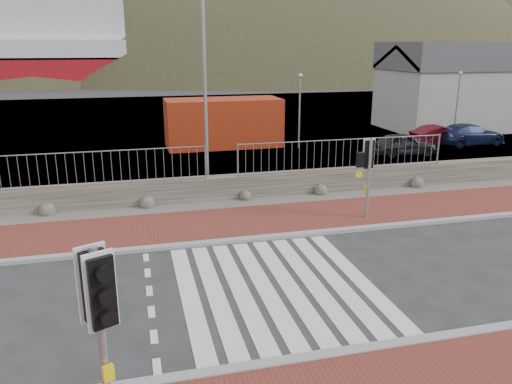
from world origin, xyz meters
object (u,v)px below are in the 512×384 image
object	(u,v)px
streetlight	(208,84)
shipping_container	(223,123)
traffic_signal_far	(369,161)
traffic_signal_near	(98,302)
car_b	(440,135)
car_a	(404,144)
car_c	(470,134)

from	to	relation	value
streetlight	shipping_container	xyz separation A→B (m)	(2.26, 9.38, -2.87)
traffic_signal_far	traffic_signal_near	bearing A→B (deg)	49.22
traffic_signal_near	car_b	size ratio (longest dim) A/B	0.87
traffic_signal_near	car_b	bearing A→B (deg)	21.98
traffic_signal_far	streetlight	size ratio (longest dim) A/B	0.37
streetlight	car_a	distance (m)	12.51
car_b	car_c	xyz separation A→B (m)	(1.72, -0.30, 0.03)
car_b	shipping_container	bearing A→B (deg)	76.05
traffic_signal_far	car_a	bearing A→B (deg)	-121.69
traffic_signal_near	car_b	world-z (taller)	traffic_signal_near
car_b	car_c	size ratio (longest dim) A/B	0.83
car_c	shipping_container	bearing A→B (deg)	75.10
traffic_signal_far	car_a	size ratio (longest dim) A/B	0.80
traffic_signal_near	traffic_signal_far	world-z (taller)	traffic_signal_near
streetlight	traffic_signal_near	bearing A→B (deg)	-111.34
shipping_container	car_a	bearing A→B (deg)	-28.89
car_a	car_c	size ratio (longest dim) A/B	0.82
traffic_signal_near	car_c	bearing A→B (deg)	18.90
traffic_signal_far	shipping_container	bearing A→B (deg)	-75.85
streetlight	car_b	bearing A→B (deg)	19.00
traffic_signal_far	car_b	xyz separation A→B (m)	(9.97, 10.71, -1.42)
traffic_signal_far	shipping_container	size ratio (longest dim) A/B	0.42
shipping_container	streetlight	bearing A→B (deg)	-104.13
car_a	car_b	size ratio (longest dim) A/B	0.98
traffic_signal_near	traffic_signal_far	xyz separation A→B (m)	(8.02, 7.90, -0.21)
car_a	traffic_signal_near	bearing A→B (deg)	142.24
shipping_container	car_b	distance (m)	12.59
traffic_signal_far	car_b	size ratio (longest dim) A/B	0.78
traffic_signal_near	shipping_container	world-z (taller)	traffic_signal_near
streetlight	car_a	world-z (taller)	streetlight
car_a	car_c	xyz separation A→B (m)	(5.19, 1.58, 0.02)
traffic_signal_far	car_a	distance (m)	11.06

